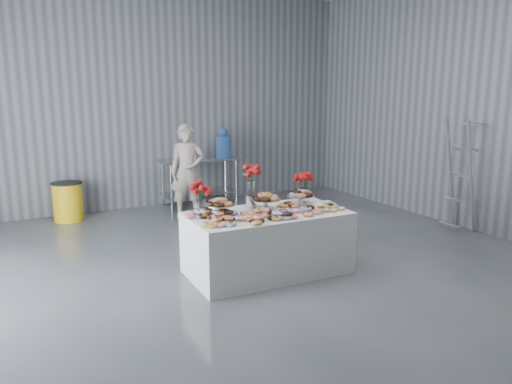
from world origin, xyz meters
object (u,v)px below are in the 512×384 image
at_px(prep_table, 200,173).
at_px(trash_barrel, 68,201).
at_px(stepladder, 461,175).
at_px(water_jug, 223,144).
at_px(display_table, 268,243).
at_px(person, 188,171).

xyz_separation_m(prep_table, trash_barrel, (-2.39, -0.00, -0.29)).
height_order(prep_table, stepladder, stepladder).
bearing_deg(trash_barrel, water_jug, 0.00).
distance_m(prep_table, trash_barrel, 2.41).
bearing_deg(display_table, trash_barrel, 115.99).
bearing_deg(water_jug, prep_table, 180.00).
height_order(person, stepladder, stepladder).
bearing_deg(display_table, prep_table, 80.83).
distance_m(display_table, person, 2.97).
bearing_deg(prep_table, stepladder, -50.10).
distance_m(water_jug, trash_barrel, 3.00).
xyz_separation_m(prep_table, person, (-0.51, -0.75, 0.19)).
relative_size(display_table, water_jug, 3.43).
relative_size(water_jug, person, 0.34).
xyz_separation_m(display_table, water_jug, (1.09, 3.68, 0.77)).
distance_m(person, stepladder, 4.41).
relative_size(prep_table, water_jug, 2.71).
relative_size(person, stepladder, 0.91).
bearing_deg(prep_table, trash_barrel, -180.00).
relative_size(person, trash_barrel, 2.46).
bearing_deg(display_table, water_jug, 73.44).
xyz_separation_m(prep_table, water_jug, (0.50, -0.00, 0.53)).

